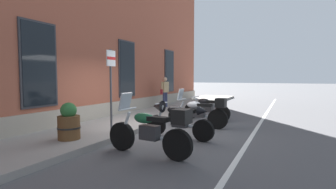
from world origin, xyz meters
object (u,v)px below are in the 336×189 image
parking_sign (111,79)px  motorcycle_silver_touring (200,112)px  motorcycle_black_naked (206,108)px  motorcycle_green_touring (152,130)px  pedestrian_tan_coat (165,90)px  barrel_planter (69,123)px  motorcycle_black_sport (176,118)px

parking_sign → motorcycle_silver_touring: bearing=-34.5°
motorcycle_black_naked → parking_sign: 4.55m
motorcycle_green_touring → pedestrian_tan_coat: pedestrian_tan_coat is taller
motorcycle_silver_touring → barrel_planter: bearing=147.7°
motorcycle_black_naked → barrel_planter: size_ratio=2.14×
pedestrian_tan_coat → parking_sign: 6.42m
pedestrian_tan_coat → parking_sign: parking_sign is taller
motorcycle_green_touring → parking_sign: bearing=63.3°
motorcycle_black_naked → barrel_planter: (-5.17, 2.01, 0.09)m
motorcycle_silver_touring → pedestrian_tan_coat: (3.68, 3.14, 0.48)m
motorcycle_black_naked → motorcycle_black_sport: bearing=-177.9°
motorcycle_green_touring → motorcycle_silver_touring: (3.47, 0.05, -0.02)m
parking_sign → barrel_planter: 1.61m
motorcycle_green_touring → motorcycle_silver_touring: size_ratio=1.01×
motorcycle_black_sport → barrel_planter: barrel_planter is taller
motorcycle_silver_touring → motorcycle_black_sport: bearing=174.9°
motorcycle_black_naked → pedestrian_tan_coat: pedestrian_tan_coat is taller
pedestrian_tan_coat → parking_sign: (-6.24, -1.39, 0.65)m
parking_sign → barrel_planter: bearing=153.3°
motorcycle_silver_touring → motorcycle_black_naked: bearing=9.8°
motorcycle_black_sport → pedestrian_tan_coat: 6.18m
parking_sign → barrel_planter: parking_sign is taller
motorcycle_black_naked → pedestrian_tan_coat: 3.61m
motorcycle_silver_touring → barrel_planter: (-3.60, 2.28, 0.01)m
motorcycle_black_sport → motorcycle_silver_touring: bearing=-5.1°
motorcycle_green_touring → pedestrian_tan_coat: 7.85m
parking_sign → motorcycle_black_naked: bearing=-19.8°
motorcycle_silver_touring → motorcycle_green_touring: bearing=-179.1°
motorcycle_black_sport → pedestrian_tan_coat: pedestrian_tan_coat is taller
motorcycle_green_touring → barrel_planter: (-0.13, 2.34, -0.01)m
motorcycle_green_touring → parking_sign: 2.31m
motorcycle_black_sport → motorcycle_green_touring: bearing=-173.3°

